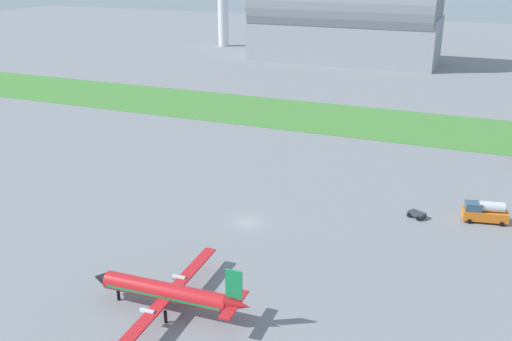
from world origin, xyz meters
name	(u,v)px	position (x,y,z in m)	size (l,w,h in m)	color
ground_plane	(248,222)	(0.00, 0.00, 0.00)	(600.00, 600.00, 0.00)	gray
grass_taxiway_strip	(349,120)	(0.00, 61.53, 0.04)	(360.00, 28.00, 0.08)	#478438
airplane_foreground_turboprop	(168,292)	(0.96, -24.59, 2.50)	(19.54, 22.83, 6.84)	red
fuel_truck_near_gate	(485,212)	(32.58, 13.80, 1.58)	(6.83, 3.58, 3.29)	orange
baggage_cart_midfield	(417,214)	(23.09, 11.34, 0.57)	(2.92, 2.65, 0.90)	#2D333D
hangar_distant	(344,19)	(-22.60, 141.49, 15.49)	(68.17, 28.23, 33.52)	#9399A3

